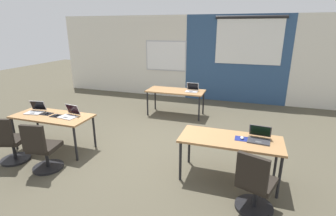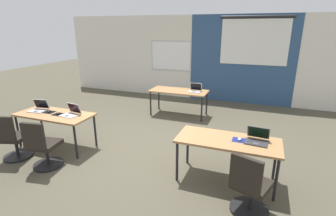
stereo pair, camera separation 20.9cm
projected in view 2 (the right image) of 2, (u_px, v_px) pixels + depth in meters
ground_plane at (145, 147)px, 5.30m from camera, size 24.00×24.00×0.00m
back_wall_assembly at (199, 58)px, 8.59m from camera, size 10.00×0.27×2.80m
desk_near_left at (55, 116)px, 5.16m from camera, size 1.60×0.70×0.72m
desk_near_right at (228, 143)px, 3.97m from camera, size 1.60×0.70×0.72m
desk_far_center at (179, 92)px, 7.06m from camera, size 1.60×0.70×0.72m
laptop_near_right_end at (257, 139)px, 3.86m from camera, size 0.36×0.35×0.22m
mousepad_near_right_end at (240, 140)px, 3.93m from camera, size 0.22×0.19×0.00m
mouse_near_right_end at (240, 139)px, 3.93m from camera, size 0.06×0.10×0.03m
chair_near_right_end at (249, 190)px, 3.30m from camera, size 0.56×0.61×0.92m
laptop_near_left_end at (39, 108)px, 5.32m from camera, size 0.38×0.36×0.23m
mousepad_near_left_end at (49, 112)px, 5.23m from camera, size 0.22×0.19×0.00m
mouse_near_left_end at (49, 111)px, 5.23m from camera, size 0.07×0.11×0.03m
chair_near_left_end at (13, 141)px, 4.71m from camera, size 0.55×0.60×0.92m
laptop_far_right at (195, 90)px, 6.89m from camera, size 0.33×0.30×0.23m
laptop_near_left_inner at (71, 113)px, 5.04m from camera, size 0.37×0.34×0.23m
mousepad_near_left_inner at (58, 114)px, 5.10m from camera, size 0.22×0.19×0.00m
mouse_near_left_inner at (58, 113)px, 5.09m from camera, size 0.09×0.11×0.03m
chair_near_left_inner at (43, 148)px, 4.41m from camera, size 0.52×0.57×0.92m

